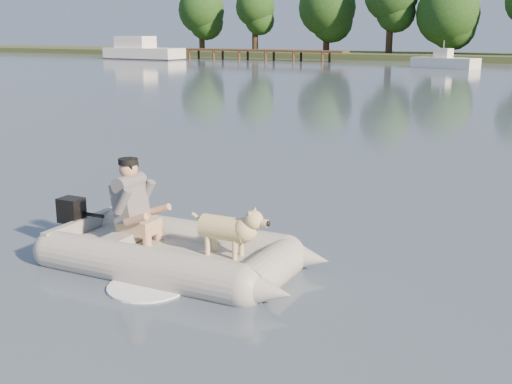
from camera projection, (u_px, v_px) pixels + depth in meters
The scene contains 8 objects.
water at pixel (155, 278), 7.83m from camera, with size 160.00×160.00×0.00m, color slate.
dock at pixel (261, 55), 64.03m from camera, with size 18.00×2.00×1.04m, color #4C331E, non-canonical shape.
dinghy at pixel (176, 220), 8.07m from camera, with size 4.56×2.84×1.42m, color #9F9F9A, non-canonical shape.
man at pixel (131, 199), 8.38m from camera, with size 0.75×0.64×1.11m, color slate, non-canonical shape.
dog at pixel (224, 232), 7.85m from camera, with size 0.96×0.34×0.64m, color tan, non-canonical shape.
outboard_motor at pixel (72, 225), 8.88m from camera, with size 0.43×0.30×0.81m, color black, non-canonical shape.
cabin_cruiser at pixel (144, 48), 65.54m from camera, with size 8.90×3.18×2.76m, color white, non-canonical shape.
motorboat at pixel (446, 55), 50.62m from camera, with size 5.31×2.04×2.25m, color white, non-canonical shape.
Camera 1 is at (4.56, -5.87, 2.94)m, focal length 45.00 mm.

